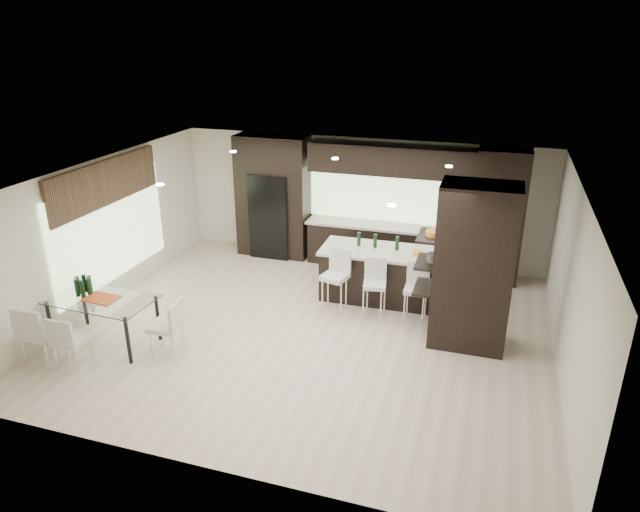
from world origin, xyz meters
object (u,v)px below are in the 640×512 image
(kitchen_island, at_px, (384,275))
(chair_near, at_px, (72,343))
(floor_vase, at_px, (450,307))
(stool_mid, at_px, (374,295))
(dining_table, at_px, (105,321))
(stool_left, at_px, (334,288))
(bench, at_px, (407,278))
(chair_far, at_px, (42,336))
(chair_end, at_px, (166,330))
(stool_right, at_px, (415,300))

(kitchen_island, relative_size, chair_near, 2.81)
(floor_vase, xyz_separation_m, chair_near, (-5.36, -2.62, -0.16))
(stool_mid, height_order, dining_table, stool_mid)
(stool_left, distance_m, dining_table, 3.94)
(bench, bearing_deg, chair_far, -143.68)
(bench, distance_m, chair_end, 4.79)
(chair_near, bearing_deg, floor_vase, 24.38)
(dining_table, bearing_deg, chair_far, -120.35)
(kitchen_island, height_order, floor_vase, floor_vase)
(kitchen_island, xyz_separation_m, stool_left, (-0.73, -0.83, -0.01))
(chair_near, xyz_separation_m, chair_end, (1.15, 0.78, 0.01))
(stool_left, bearing_deg, bench, 64.49)
(dining_table, bearing_deg, floor_vase, 21.49)
(dining_table, xyz_separation_m, chair_far, (-0.52, -0.81, 0.07))
(stool_left, relative_size, floor_vase, 0.83)
(bench, relative_size, chair_near, 1.48)
(kitchen_island, bearing_deg, stool_right, -49.16)
(bench, xyz_separation_m, floor_vase, (0.98, -1.68, 0.34))
(stool_mid, xyz_separation_m, floor_vase, (1.35, -0.35, 0.14))
(floor_vase, relative_size, chair_far, 1.23)
(chair_far, bearing_deg, kitchen_island, 37.40)
(chair_far, height_order, chair_end, chair_far)
(stool_mid, xyz_separation_m, stool_right, (0.73, -0.00, 0.00))
(chair_far, relative_size, chair_end, 1.10)
(kitchen_island, bearing_deg, stool_left, -132.76)
(stool_right, xyz_separation_m, chair_far, (-5.27, -2.99, 0.03))
(kitchen_island, distance_m, chair_near, 5.51)
(bench, xyz_separation_m, dining_table, (-4.39, -3.52, 0.16))
(kitchen_island, distance_m, bench, 0.69)
(stool_mid, bearing_deg, stool_left, 171.70)
(floor_vase, xyz_separation_m, chair_end, (-4.22, -1.84, -0.15))
(stool_right, bearing_deg, stool_mid, 178.63)
(stool_right, distance_m, chair_near, 5.60)
(chair_near, relative_size, chair_far, 0.89)
(chair_far, bearing_deg, dining_table, 54.50)
(stool_left, height_order, floor_vase, floor_vase)
(stool_right, relative_size, bench, 0.71)
(chair_near, relative_size, chair_end, 0.98)
(kitchen_island, xyz_separation_m, stool_right, (0.73, -0.81, -0.05))
(kitchen_island, relative_size, floor_vase, 2.03)
(chair_end, bearing_deg, kitchen_island, -47.65)
(chair_near, xyz_separation_m, chair_far, (-0.52, -0.03, 0.05))
(chair_near, bearing_deg, chair_end, 32.53)
(bench, bearing_deg, stool_right, -80.02)
(kitchen_island, height_order, chair_end, kitchen_island)
(stool_mid, bearing_deg, kitchen_island, 80.28)
(stool_left, distance_m, bench, 1.76)
(dining_table, bearing_deg, stool_left, 36.05)
(stool_left, xyz_separation_m, chair_far, (-3.81, -2.98, -0.01))
(stool_left, distance_m, chair_near, 4.41)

